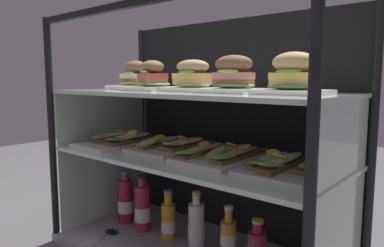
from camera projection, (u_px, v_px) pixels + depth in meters
case_frame at (219, 126)px, 1.44m from camera, size 1.13×0.53×0.93m
riser_lower_tier at (192, 205)px, 1.35m from camera, size 1.07×0.47×0.36m
shelf_lower_glass at (192, 157)px, 1.33m from camera, size 1.08×0.48×0.01m
riser_upper_tier at (192, 125)px, 1.31m from camera, size 1.07×0.47×0.22m
shelf_upper_glass at (192, 93)px, 1.30m from camera, size 1.08×0.48×0.01m
plated_roll_sandwich_left_of_center at (135, 79)px, 1.58m from camera, size 0.19×0.19×0.12m
plated_roll_sandwich_far_left at (152, 79)px, 1.40m from camera, size 0.18×0.18×0.12m
plated_roll_sandwich_right_of_center at (192, 79)px, 1.30m from camera, size 0.18×0.18×0.11m
plated_roll_sandwich_center at (233, 79)px, 1.16m from camera, size 0.19×0.19×0.12m
plated_roll_sandwich_near_right_corner at (294, 78)px, 1.04m from camera, size 0.19×0.19×0.12m
open_sandwich_tray_right_of_center at (121, 139)px, 1.55m from camera, size 0.22×0.35×0.06m
open_sandwich_tray_far_left at (173, 145)px, 1.42m from camera, size 0.22×0.35×0.06m
open_sandwich_tray_mid_left at (223, 154)px, 1.24m from camera, size 0.22×0.35×0.06m
open_sandwich_tray_far_right at (290, 164)px, 1.09m from camera, size 0.22×0.35×0.06m
juice_bottle_front_second at (126, 201)px, 1.64m from camera, size 0.07×0.07×0.24m
juice_bottle_front_right_end at (143, 208)px, 1.55m from camera, size 0.07×0.07×0.24m
juice_bottle_front_fourth at (168, 220)px, 1.47m from camera, size 0.06×0.06×0.20m
juice_bottle_front_left_end at (196, 226)px, 1.38m from camera, size 0.06×0.06×0.23m
juice_bottle_back_left at (228, 238)px, 1.30m from camera, size 0.06×0.06×0.20m
kitchen_scissors at (109, 233)px, 1.51m from camera, size 0.08×0.17×0.01m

